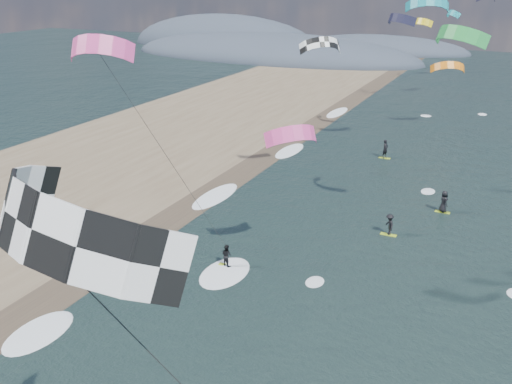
% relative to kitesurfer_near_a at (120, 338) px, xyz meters
% --- Properties ---
extents(wet_sand_strip, '(3.00, 240.00, 0.00)m').
position_rel_kitesurfer_near_a_xyz_m(wet_sand_strip, '(-16.22, 14.37, -10.85)').
color(wet_sand_strip, '#382D23').
rests_on(wet_sand_strip, ground).
extents(coastal_hills, '(80.00, 41.00, 15.00)m').
position_rel_kitesurfer_near_a_xyz_m(coastal_hills, '(-49.06, 112.23, -10.85)').
color(coastal_hills, '#3D4756').
rests_on(coastal_hills, ground).
extents(kitesurfer_near_a, '(7.91, 8.93, 14.45)m').
position_rel_kitesurfer_near_a_xyz_m(kitesurfer_near_a, '(0.00, 0.00, 0.00)').
color(kitesurfer_near_a, '#A6C522').
rests_on(kitesurfer_near_a, ground).
extents(kitesurfer_near_b, '(6.78, 8.45, 14.71)m').
position_rel_kitesurfer_near_a_xyz_m(kitesurfer_near_b, '(-11.41, 16.42, -1.84)').
color(kitesurfer_near_b, '#A6C522').
rests_on(kitesurfer_near_b, ground).
extents(far_kitesurfers, '(8.24, 17.84, 1.83)m').
position_rel_kitesurfer_near_a_xyz_m(far_kitesurfers, '(-1.44, 35.34, -10.01)').
color(far_kitesurfers, '#A6C522').
rests_on(far_kitesurfers, ground).
extents(bg_kite_field, '(13.18, 73.37, 8.43)m').
position_rel_kitesurfer_near_a_xyz_m(bg_kite_field, '(-4.12, 54.37, 0.59)').
color(bg_kite_field, '#D83F8C').
rests_on(bg_kite_field, ground).
extents(shoreline_surf, '(2.40, 79.40, 0.11)m').
position_rel_kitesurfer_near_a_xyz_m(shoreline_surf, '(-15.02, 19.12, -10.85)').
color(shoreline_surf, white).
rests_on(shoreline_surf, ground).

